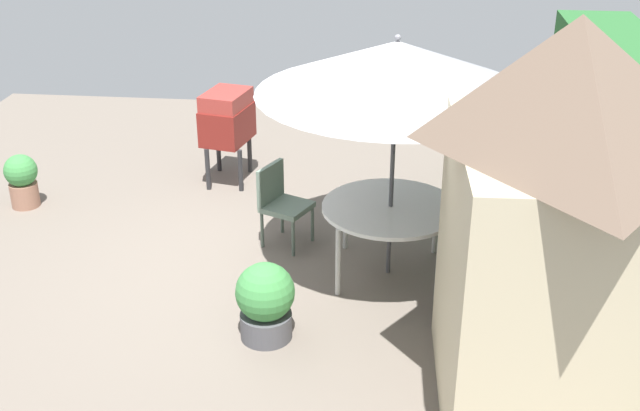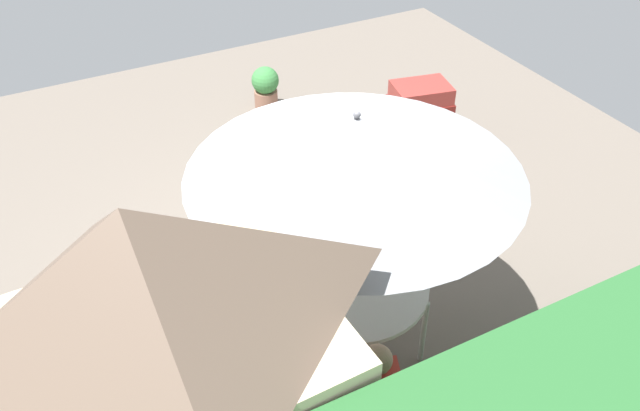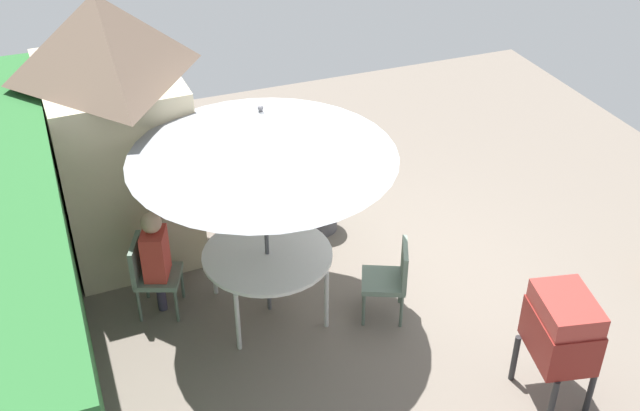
{
  "view_description": "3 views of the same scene",
  "coord_description": "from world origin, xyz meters",
  "px_view_note": "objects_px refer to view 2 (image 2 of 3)",
  "views": [
    {
      "loc": [
        7.14,
        1.21,
        4.18
      ],
      "look_at": [
        0.21,
        0.47,
        0.86
      ],
      "focal_mm": 44.61,
      "sensor_mm": 36.0,
      "label": 1
    },
    {
      "loc": [
        2.2,
        4.84,
        4.92
      ],
      "look_at": [
        -0.09,
        0.5,
        1.16
      ],
      "focal_mm": 38.07,
      "sensor_mm": 36.0,
      "label": 2
    },
    {
      "loc": [
        -6.4,
        2.99,
        5.68
      ],
      "look_at": [
        0.25,
        0.44,
        1.02
      ],
      "focal_mm": 43.83,
      "sensor_mm": 36.0,
      "label": 3
    }
  ],
  "objects_px": {
    "patio_table": "(350,288)",
    "bbq_grill": "(419,111)",
    "chair_far_side": "(338,213)",
    "potted_plant_by_shed": "(178,287)",
    "person_in_red": "(375,392)",
    "patio_umbrella": "(356,147)",
    "potted_plant_by_grill": "(266,87)"
  },
  "relations": [
    {
      "from": "patio_table",
      "to": "bbq_grill",
      "type": "relative_size",
      "value": 1.15
    },
    {
      "from": "patio_table",
      "to": "chair_far_side",
      "type": "height_order",
      "value": "chair_far_side"
    },
    {
      "from": "patio_table",
      "to": "potted_plant_by_shed",
      "type": "height_order",
      "value": "patio_table"
    },
    {
      "from": "patio_table",
      "to": "bbq_grill",
      "type": "xyz_separation_m",
      "value": [
        -2.17,
        -2.12,
        0.14
      ]
    },
    {
      "from": "chair_far_side",
      "to": "person_in_red",
      "type": "xyz_separation_m",
      "value": [
        0.97,
        2.3,
        0.26
      ]
    },
    {
      "from": "patio_umbrella",
      "to": "potted_plant_by_grill",
      "type": "bearing_deg",
      "value": -104.44
    },
    {
      "from": "chair_far_side",
      "to": "potted_plant_by_shed",
      "type": "xyz_separation_m",
      "value": [
        1.82,
        0.14,
        -0.14
      ]
    },
    {
      "from": "potted_plant_by_shed",
      "to": "person_in_red",
      "type": "bearing_deg",
      "value": 111.41
    },
    {
      "from": "chair_far_side",
      "to": "potted_plant_by_shed",
      "type": "distance_m",
      "value": 1.83
    },
    {
      "from": "chair_far_side",
      "to": "person_in_red",
      "type": "bearing_deg",
      "value": 67.19
    },
    {
      "from": "patio_umbrella",
      "to": "chair_far_side",
      "type": "distance_m",
      "value": 2.12
    },
    {
      "from": "patio_umbrella",
      "to": "bbq_grill",
      "type": "distance_m",
      "value": 3.31
    },
    {
      "from": "bbq_grill",
      "to": "potted_plant_by_grill",
      "type": "xyz_separation_m",
      "value": [
        1.03,
        -2.31,
        -0.5
      ]
    },
    {
      "from": "potted_plant_by_grill",
      "to": "potted_plant_by_shed",
      "type": "bearing_deg",
      "value": 54.42
    },
    {
      "from": "patio_table",
      "to": "bbq_grill",
      "type": "bearing_deg",
      "value": -135.62
    },
    {
      "from": "chair_far_side",
      "to": "potted_plant_by_grill",
      "type": "bearing_deg",
      "value": -100.46
    },
    {
      "from": "patio_umbrella",
      "to": "person_in_red",
      "type": "xyz_separation_m",
      "value": [
        0.42,
        1.1,
        -1.39
      ]
    },
    {
      "from": "chair_far_side",
      "to": "potted_plant_by_grill",
      "type": "distance_m",
      "value": 3.29
    },
    {
      "from": "chair_far_side",
      "to": "person_in_red",
      "type": "distance_m",
      "value": 2.51
    },
    {
      "from": "potted_plant_by_grill",
      "to": "person_in_red",
      "type": "xyz_separation_m",
      "value": [
        1.57,
        5.54,
        0.43
      ]
    },
    {
      "from": "patio_table",
      "to": "bbq_grill",
      "type": "distance_m",
      "value": 3.04
    },
    {
      "from": "patio_umbrella",
      "to": "potted_plant_by_shed",
      "type": "relative_size",
      "value": 3.61
    },
    {
      "from": "potted_plant_by_shed",
      "to": "potted_plant_by_grill",
      "type": "bearing_deg",
      "value": -125.58
    },
    {
      "from": "bbq_grill",
      "to": "chair_far_side",
      "type": "xyz_separation_m",
      "value": [
        1.63,
        0.92,
        -0.33
      ]
    },
    {
      "from": "chair_far_side",
      "to": "person_in_red",
      "type": "height_order",
      "value": "person_in_red"
    },
    {
      "from": "patio_table",
      "to": "patio_umbrella",
      "type": "height_order",
      "value": "patio_umbrella"
    },
    {
      "from": "person_in_red",
      "to": "potted_plant_by_shed",
      "type": "bearing_deg",
      "value": -68.59
    },
    {
      "from": "potted_plant_by_shed",
      "to": "patio_table",
      "type": "bearing_deg",
      "value": 140.1
    },
    {
      "from": "patio_umbrella",
      "to": "person_in_red",
      "type": "height_order",
      "value": "patio_umbrella"
    },
    {
      "from": "chair_far_side",
      "to": "potted_plant_by_shed",
      "type": "height_order",
      "value": "chair_far_side"
    },
    {
      "from": "bbq_grill",
      "to": "person_in_red",
      "type": "height_order",
      "value": "person_in_red"
    },
    {
      "from": "potted_plant_by_shed",
      "to": "potted_plant_by_grill",
      "type": "height_order",
      "value": "potted_plant_by_shed"
    }
  ]
}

